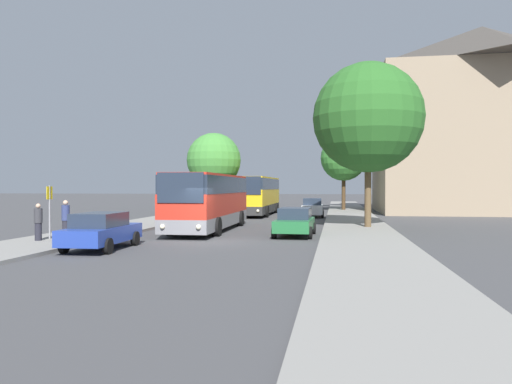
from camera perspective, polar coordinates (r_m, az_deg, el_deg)
ground_plane at (r=23.57m, az=-5.04°, el=-5.63°), size 300.00×300.00×0.00m
sidewalk_left at (r=26.15m, az=-20.14°, el=-4.88°), size 4.00×120.00×0.15m
sidewalk_right at (r=22.89m, az=12.30°, el=-5.63°), size 4.00×120.00×0.15m
building_right_background at (r=54.76m, az=24.39°, el=7.55°), size 20.08×15.61×18.45m
bus_front at (r=29.31m, az=-5.38°, el=-0.98°), size 2.91×11.57×3.26m
bus_middle at (r=45.01m, az=0.30°, el=-0.34°), size 2.72×11.89×3.40m
parked_car_left_curb at (r=21.31m, az=-17.27°, el=-4.21°), size 2.07×4.56×1.51m
parked_car_right_near at (r=25.90m, az=4.46°, el=-3.38°), size 2.05×4.30×1.47m
parked_car_right_far at (r=42.18m, az=6.46°, el=-1.76°), size 1.99×4.28×1.59m
bus_stop_sign at (r=24.99m, az=-22.52°, el=-1.44°), size 0.08×0.45×2.47m
pedestrian_waiting_near at (r=24.60m, az=-20.93°, el=-2.93°), size 0.36×0.36×1.79m
pedestrian_waiting_far at (r=24.36m, az=-23.62°, el=-3.15°), size 0.36×0.36×1.66m
tree_left_near at (r=57.78m, az=-4.21°, el=3.20°), size 4.72×4.72×7.40m
tree_left_far at (r=48.14m, az=-4.84°, el=3.66°), size 5.18×5.18×7.57m
tree_right_near at (r=53.04m, az=9.98°, el=3.84°), size 4.79×4.79×7.81m
tree_right_mid at (r=30.96m, az=12.69°, el=8.28°), size 6.62×6.62×9.86m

